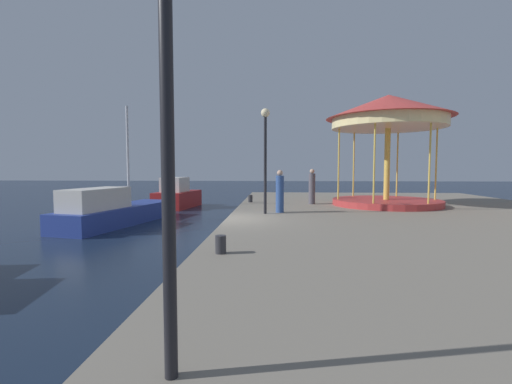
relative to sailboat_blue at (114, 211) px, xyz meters
The scene contains 11 objects.
ground_plane 6.50m from the sailboat_blue, 27.78° to the right, with size 120.00×120.00×0.00m, color #162338.
quay_dock 13.90m from the sailboat_blue, 12.54° to the right, with size 15.68×28.52×0.80m, color gray.
sailboat_blue is the anchor object (origin of this frame).
motorboat_red 7.43m from the sailboat_blue, 83.17° to the left, with size 2.50×4.26×2.06m.
carousel 13.95m from the sailboat_blue, ahead, with size 6.10×6.10×5.50m.
lamp_post_near_edge 14.91m from the sailboat_blue, 62.92° to the right, with size 0.36×0.36×4.27m.
lamp_post_mid_promenade 7.93m from the sailboat_blue, 12.56° to the right, with size 0.36×0.36×4.29m.
bollard_center 10.55m from the sailboat_blue, 52.87° to the right, with size 0.24×0.24×0.40m, color #2D2D33.
bollard_north 6.97m from the sailboat_blue, 27.64° to the left, with size 0.24×0.24×0.40m, color #2D2D33.
person_by_the_water 7.88m from the sailboat_blue, ahead, with size 0.34×0.34×1.80m.
person_far_corner 9.82m from the sailboat_blue, 14.65° to the left, with size 0.34×0.34×1.84m.
Camera 1 is at (1.86, -12.98, 2.68)m, focal length 24.68 mm.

